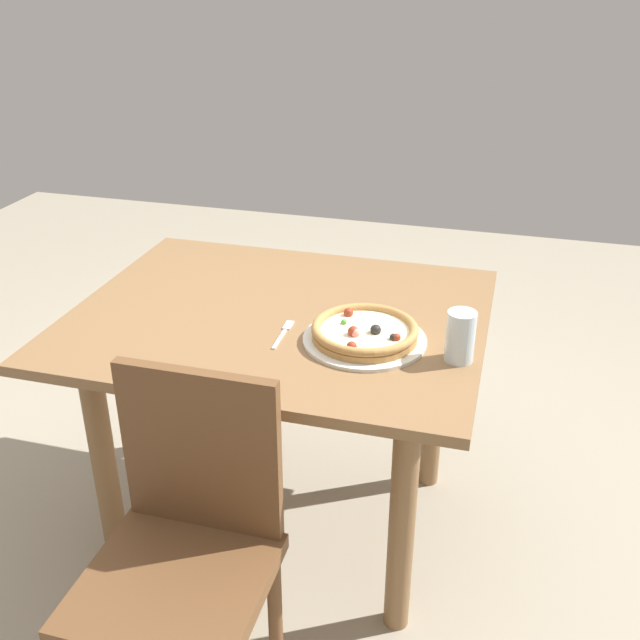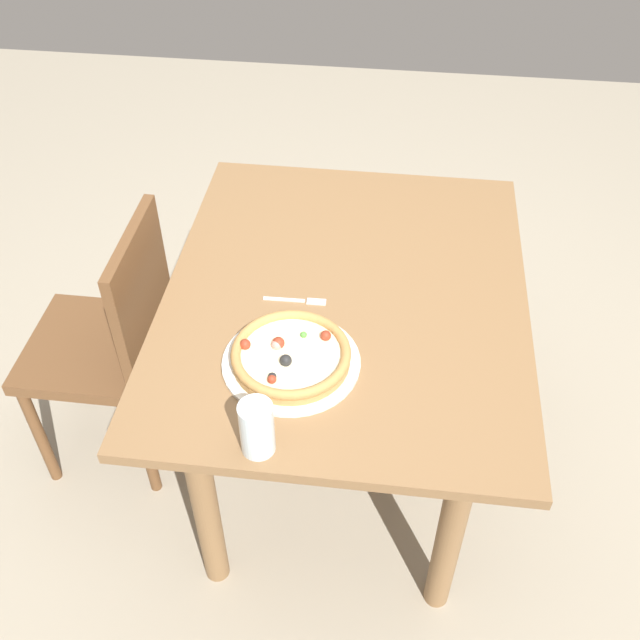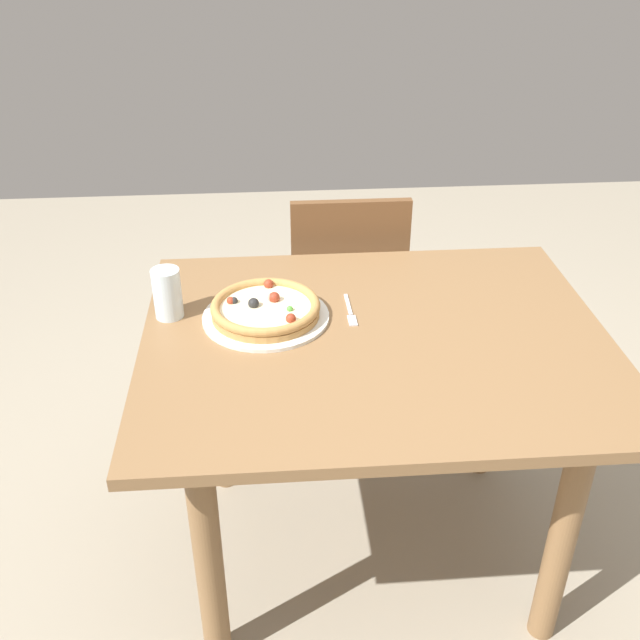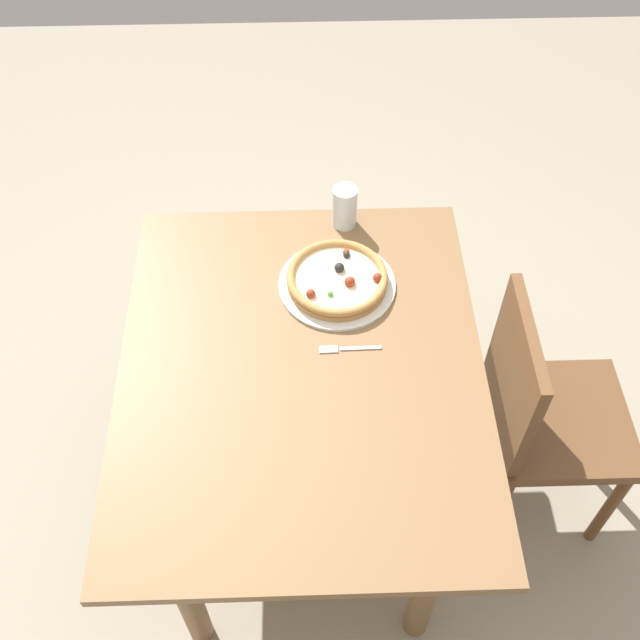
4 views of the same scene
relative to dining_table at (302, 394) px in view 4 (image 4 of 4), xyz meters
The scene contains 7 objects.
ground_plane 0.64m from the dining_table, ahead, with size 6.00×6.00×0.00m, color #9E937F.
dining_table is the anchor object (origin of this frame).
chair_near 0.70m from the dining_table, 89.99° to the right, with size 0.40×0.40×0.90m.
plate 0.32m from the dining_table, 20.74° to the right, with size 0.33×0.33×0.01m, color silver.
pizza 0.34m from the dining_table, 20.89° to the right, with size 0.29×0.29×0.05m.
fork 0.18m from the dining_table, 65.32° to the right, with size 0.02×0.17×0.00m.
drinking_glass 0.58m from the dining_table, 14.59° to the right, with size 0.07×0.07×0.13m, color silver.
Camera 4 is at (-1.12, -0.01, 2.37)m, focal length 42.23 mm.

